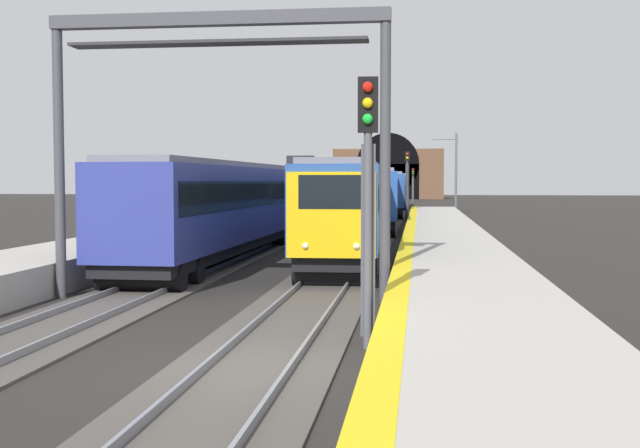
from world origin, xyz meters
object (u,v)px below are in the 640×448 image
at_px(train_main_approaching, 384,193).
at_px(railway_signal_far, 413,182).
at_px(train_adjacent_platform, 271,199).
at_px(railway_signal_mid, 407,181).
at_px(railway_signal_near, 368,185).
at_px(catenary_mast_near, 456,173).
at_px(overhead_signal_gantry, 217,84).

relative_size(train_main_approaching, railway_signal_far, 16.34).
relative_size(train_adjacent_platform, railway_signal_far, 8.49).
bearing_deg(train_adjacent_platform, railway_signal_far, -4.45).
bearing_deg(railway_signal_mid, railway_signal_far, -180.00).
height_order(train_adjacent_platform, railway_signal_near, railway_signal_near).
height_order(railway_signal_near, catenary_mast_near, catenary_mast_near).
distance_m(train_main_approaching, train_adjacent_platform, 22.20).
xyz_separation_m(railway_signal_mid, railway_signal_far, (52.39, 0.00, -0.19)).
distance_m(railway_signal_near, catenary_mast_near, 60.68).
bearing_deg(railway_signal_mid, overhead_signal_gantry, -5.94).
distance_m(train_adjacent_platform, catenary_mast_near, 35.87).
bearing_deg(railway_signal_near, train_adjacent_platform, -165.42).
bearing_deg(railway_signal_far, railway_signal_near, 0.00).
bearing_deg(railway_signal_far, overhead_signal_gantry, -2.65).
xyz_separation_m(train_adjacent_platform, catenary_mast_near, (34.03, -11.20, 1.67)).
height_order(train_main_approaching, catenary_mast_near, catenary_mast_near).
xyz_separation_m(railway_signal_near, overhead_signal_gantry, (5.56, 4.37, 2.65)).
xyz_separation_m(railway_signal_near, railway_signal_far, (99.98, 0.00, -0.16)).
xyz_separation_m(train_main_approaching, railway_signal_far, (51.87, -1.85, 0.75)).
bearing_deg(railway_signal_far, train_adjacent_platform, -5.36).
bearing_deg(overhead_signal_gantry, railway_signal_mid, -5.94).
bearing_deg(overhead_signal_gantry, train_adjacent_platform, 6.87).
distance_m(train_adjacent_platform, railway_signal_far, 73.81).
bearing_deg(catenary_mast_near, train_main_approaching, 153.61).
relative_size(train_adjacent_platform, railway_signal_mid, 7.65).
relative_size(train_adjacent_platform, overhead_signal_gantry, 4.55).
relative_size(train_main_approaching, railway_signal_mid, 14.72).
relative_size(railway_signal_near, railway_signal_mid, 0.95).
relative_size(railway_signal_near, overhead_signal_gantry, 0.57).
height_order(railway_signal_mid, railway_signal_far, railway_signal_mid).
bearing_deg(train_main_approaching, catenary_mast_near, 151.92).
relative_size(railway_signal_near, catenary_mast_near, 0.68).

